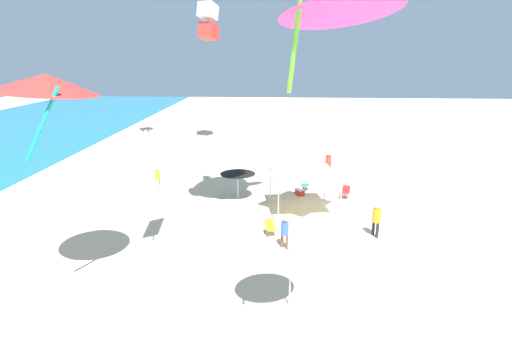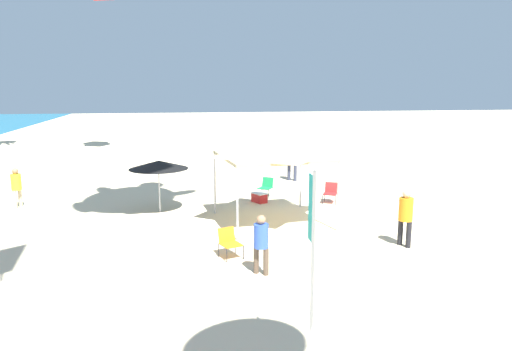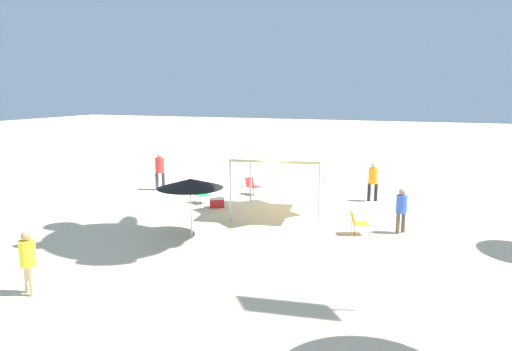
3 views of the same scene
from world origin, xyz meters
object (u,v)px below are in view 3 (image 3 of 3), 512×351
canopy_tent (282,150)px  beach_umbrella (190,183)px  person_beachcomber (28,257)px  person_watching_sky (160,168)px  cooler_box (217,203)px  folding_chair_facing_ocean (252,185)px  person_by_tent (401,207)px  folding_chair_left_of_tent (202,193)px  folding_chair_near_cooler (357,221)px  person_far_stroller (373,178)px

canopy_tent → beach_umbrella: canopy_tent is taller
canopy_tent → person_beachcomber: canopy_tent is taller
person_watching_sky → person_beachcomber: bearing=-126.0°
canopy_tent → cooler_box: bearing=1.2°
folding_chair_facing_ocean → person_watching_sky: bearing=121.9°
folding_chair_facing_ocean → person_by_tent: 8.12m
beach_umbrella → folding_chair_left_of_tent: (1.90, -4.40, -1.35)m
beach_umbrella → folding_chair_facing_ocean: size_ratio=2.72×
person_beachcomber → folding_chair_facing_ocean: bearing=107.3°
cooler_box → person_beachcomber: 9.57m
folding_chair_left_of_tent → canopy_tent: bearing=-63.4°
beach_umbrella → cooler_box: (0.96, -3.96, -1.62)m
canopy_tent → folding_chair_near_cooler: 4.34m
folding_chair_left_of_tent → person_by_tent: 8.65m
folding_chair_left_of_tent → folding_chair_facing_ocean: size_ratio=1.00×
canopy_tent → person_watching_sky: 7.52m
folding_chair_facing_ocean → cooler_box: folding_chair_facing_ocean is taller
person_beachcomber → person_by_tent: bearing=68.1°
beach_umbrella → person_far_stroller: beach_umbrella is taller
beach_umbrella → person_watching_sky: 8.12m
folding_chair_left_of_tent → person_watching_sky: person_watching_sky is taller
folding_chair_near_cooler → person_beachcomber: 10.20m
canopy_tent → folding_chair_left_of_tent: size_ratio=4.88×
person_watching_sky → person_far_stroller: bearing=-46.6°
person_far_stroller → person_beachcomber: size_ratio=1.11×
person_watching_sky → canopy_tent: bearing=-71.2°
person_beachcomber → folding_chair_left_of_tent: bearing=114.4°
person_by_tent → person_beachcomber: 11.64m
beach_umbrella → person_far_stroller: (-5.04, -7.51, -0.79)m
canopy_tent → folding_chair_left_of_tent: (3.79, -0.38, -2.09)m
cooler_box → canopy_tent: bearing=-178.8°
person_far_stroller → person_watching_sky: person_watching_sky is taller
folding_chair_left_of_tent → person_far_stroller: size_ratio=0.46×
beach_umbrella → folding_chair_near_cooler: 5.83m
folding_chair_left_of_tent → folding_chair_facing_ocean: bearing=2.1°
person_far_stroller → person_beachcomber: 14.57m
person_far_stroller → person_by_tent: 4.87m
beach_umbrella → folding_chair_facing_ocean: bearing=-85.9°
beach_umbrella → person_by_tent: beach_umbrella is taller
cooler_box → person_by_tent: bearing=172.0°
person_watching_sky → person_beachcomber: size_ratio=1.19×
folding_chair_facing_ocean → person_watching_sky: 4.75m
folding_chair_near_cooler → person_beachcomber: bearing=118.2°
canopy_tent → folding_chair_near_cooler: bearing=151.3°
beach_umbrella → cooler_box: beach_umbrella is taller
folding_chair_near_cooler → canopy_tent: bearing=39.9°
canopy_tent → folding_chair_facing_ocean: bearing=-49.8°
person_by_tent → person_beachcomber: person_beachcomber is taller
folding_chair_near_cooler → beach_umbrella: bearing=91.3°
person_watching_sky → person_beachcomber: person_watching_sky is taller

